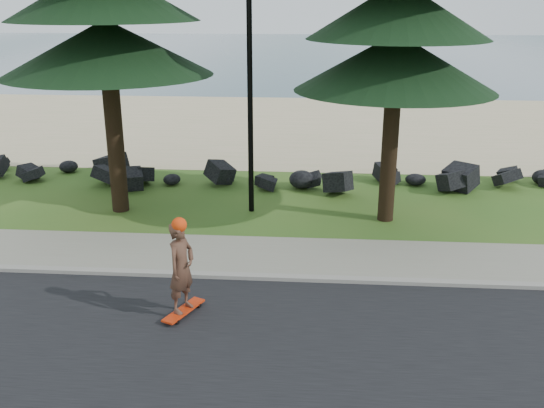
% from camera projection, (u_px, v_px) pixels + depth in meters
% --- Properties ---
extents(ground, '(160.00, 160.00, 0.00)m').
position_uv_depth(ground, '(236.00, 260.00, 13.18)').
color(ground, '#2E5A1C').
rests_on(ground, ground).
extents(road, '(160.00, 7.00, 0.02)m').
position_uv_depth(road, '(196.00, 386.00, 8.93)').
color(road, black).
rests_on(road, ground).
extents(kerb, '(160.00, 0.20, 0.10)m').
position_uv_depth(kerb, '(230.00, 276.00, 12.31)').
color(kerb, gray).
rests_on(kerb, ground).
extents(sidewalk, '(160.00, 2.00, 0.08)m').
position_uv_depth(sidewalk, '(237.00, 255.00, 13.35)').
color(sidewalk, gray).
rests_on(sidewalk, ground).
extents(beach_sand, '(160.00, 15.00, 0.01)m').
position_uv_depth(beach_sand, '(279.00, 125.00, 26.84)').
color(beach_sand, tan).
rests_on(beach_sand, ground).
extents(ocean, '(160.00, 58.00, 0.01)m').
position_uv_depth(ocean, '(302.00, 52.00, 61.23)').
color(ocean, '#31535E').
rests_on(ocean, ground).
extents(seawall_boulders, '(60.00, 2.40, 1.10)m').
position_uv_depth(seawall_boulders, '(260.00, 184.00, 18.45)').
color(seawall_boulders, black).
rests_on(seawall_boulders, ground).
extents(lamp_post, '(0.25, 0.14, 8.14)m').
position_uv_depth(lamp_post, '(250.00, 52.00, 14.84)').
color(lamp_post, black).
rests_on(lamp_post, ground).
extents(skateboarder, '(0.63, 1.01, 1.86)m').
position_uv_depth(skateboarder, '(181.00, 268.00, 10.61)').
color(skateboarder, red).
rests_on(skateboarder, ground).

